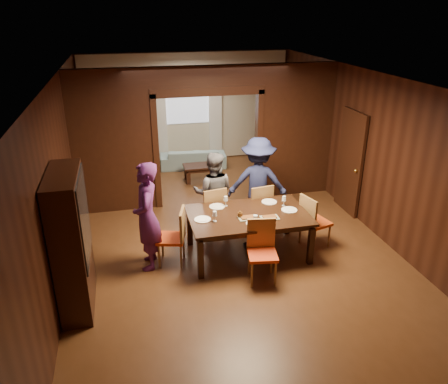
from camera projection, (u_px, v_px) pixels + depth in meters
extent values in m
plane|color=#522E17|center=(226.00, 234.00, 8.21)|extent=(9.00, 9.00, 0.00)
cube|color=silver|center=(226.00, 77.00, 7.07)|extent=(5.50, 9.00, 0.02)
cube|color=black|center=(187.00, 108.00, 11.67)|extent=(5.50, 0.02, 2.90)
cube|color=black|center=(61.00, 174.00, 7.07)|extent=(0.02, 9.00, 2.90)
cube|color=black|center=(368.00, 151.00, 8.22)|extent=(0.02, 9.00, 2.90)
cube|color=black|center=(115.00, 155.00, 8.77)|extent=(1.65, 0.15, 2.40)
cube|color=black|center=(294.00, 142.00, 9.58)|extent=(1.65, 0.15, 2.40)
cube|color=black|center=(207.00, 78.00, 8.60)|extent=(5.50, 0.15, 0.50)
cube|color=beige|center=(187.00, 108.00, 11.65)|extent=(5.40, 0.04, 2.85)
imported|color=#592160|center=(147.00, 217.00, 6.90)|extent=(0.49, 0.69, 1.79)
imported|color=#5A5961|center=(213.00, 193.00, 8.05)|extent=(0.90, 0.78, 1.57)
imported|color=#1C2247|center=(258.00, 183.00, 8.27)|extent=(1.27, 0.95, 1.76)
imported|color=#91B5BE|center=(193.00, 158.00, 11.57)|extent=(1.77, 0.83, 0.50)
imported|color=black|center=(253.00, 209.00, 7.38)|extent=(0.33, 0.33, 0.08)
cube|color=black|center=(248.00, 234.00, 7.44)|extent=(2.00, 1.24, 0.76)
cube|color=black|center=(200.00, 173.00, 10.67)|extent=(0.80, 0.50, 0.40)
cube|color=black|center=(72.00, 242.00, 5.95)|extent=(0.40, 1.20, 2.00)
cube|color=black|center=(350.00, 162.00, 8.82)|extent=(0.06, 0.90, 2.10)
cube|color=silver|center=(187.00, 99.00, 11.52)|extent=(1.20, 0.03, 1.30)
cube|color=white|center=(160.00, 118.00, 11.50)|extent=(0.35, 0.06, 2.40)
cube|color=white|center=(215.00, 115.00, 11.82)|extent=(0.35, 0.06, 2.40)
cylinder|color=white|center=(203.00, 219.00, 7.10)|extent=(0.27, 0.27, 0.01)
cylinder|color=silver|center=(217.00, 207.00, 7.55)|extent=(0.27, 0.27, 0.01)
cylinder|color=white|center=(269.00, 202.00, 7.73)|extent=(0.27, 0.27, 0.01)
cylinder|color=white|center=(289.00, 210.00, 7.43)|extent=(0.27, 0.27, 0.01)
cylinder|color=silver|center=(254.00, 223.00, 6.96)|extent=(0.27, 0.27, 0.01)
cube|color=gray|center=(248.00, 218.00, 7.13)|extent=(0.30, 0.20, 0.04)
cube|color=gray|center=(270.00, 217.00, 7.14)|extent=(0.30, 0.20, 0.04)
cylinder|color=silver|center=(255.00, 219.00, 6.96)|extent=(0.07, 0.07, 0.14)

